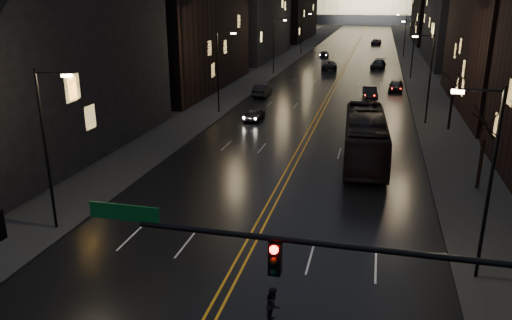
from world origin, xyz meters
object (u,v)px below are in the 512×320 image
Objects in this scene: bus at (365,137)px; oncoming_car_b at (262,90)px; oncoming_car_a at (254,114)px; traffic_signal at (362,285)px; receding_car_a at (370,92)px; pedestrian_b at (273,304)px.

oncoming_car_b is (-13.83, 23.81, -1.04)m from bus.
traffic_signal is at bearing 109.60° from oncoming_car_a.
pedestrian_b is (-2.68, -48.06, 0.04)m from receding_car_a.
bus is at bearing 139.03° from oncoming_car_a.
traffic_signal is 4.29× the size of oncoming_car_a.
oncoming_car_a is 19.02m from receding_car_a.
oncoming_car_a is 0.91× the size of receding_car_a.
receding_car_a is at bearing 87.29° from bus.
traffic_signal is 3.56× the size of oncoming_car_b.
oncoming_car_a is 2.63× the size of pedestrian_b.
oncoming_car_a is at bearing 134.41° from bus.
pedestrian_b is (8.85, -32.94, 0.08)m from oncoming_car_a.
oncoming_car_a is at bearing 12.42° from pedestrian_b.
bus is at bearing -9.85° from pedestrian_b.
bus is (-0.58, 26.98, -3.26)m from traffic_signal.
receding_car_a is (-0.72, 52.82, -4.38)m from traffic_signal.
traffic_signal is at bearing -91.78° from bus.
receding_car_a is (11.53, 15.13, 0.04)m from oncoming_car_a.
receding_car_a is at bearing -171.37° from oncoming_car_b.
oncoming_car_b is at bearing 10.83° from pedestrian_b.
traffic_signal reaches higher than oncoming_car_a.
pedestrian_b is (11.01, -46.03, -0.03)m from oncoming_car_b.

